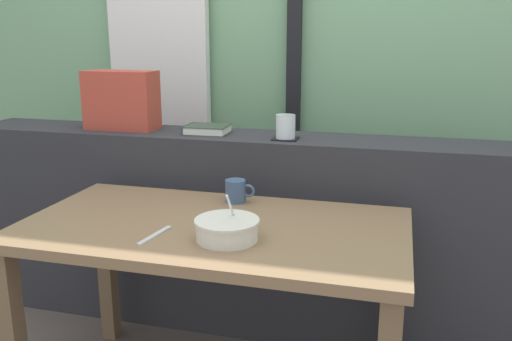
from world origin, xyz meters
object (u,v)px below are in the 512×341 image
at_px(closed_book, 207,129).
at_px(fork_utensil, 155,235).
at_px(coaster_square, 285,139).
at_px(soup_bowl, 227,229).
at_px(throw_pillow, 121,100).
at_px(ceramic_mug, 236,191).
at_px(breakfast_table, 213,251).
at_px(juice_glass, 286,127).

relative_size(closed_book, fork_utensil, 1.11).
relative_size(coaster_square, soup_bowl, 0.50).
relative_size(throw_pillow, ceramic_mug, 2.83).
bearing_deg(ceramic_mug, breakfast_table, -91.00).
bearing_deg(coaster_square, closed_book, 172.52).
bearing_deg(fork_utensil, closed_book, 105.60).
xyz_separation_m(juice_glass, closed_book, (-0.36, 0.05, -0.03)).
bearing_deg(juice_glass, closed_book, 172.52).
bearing_deg(juice_glass, soup_bowl, -93.85).
bearing_deg(juice_glass, breakfast_table, -104.46).
bearing_deg(closed_book, throw_pillow, 179.52).
relative_size(breakfast_table, closed_book, 6.79).
distance_m(juice_glass, throw_pillow, 0.77).
height_order(coaster_square, juice_glass, juice_glass).
distance_m(coaster_square, ceramic_mug, 0.34).
distance_m(juice_glass, soup_bowl, 0.68).
bearing_deg(ceramic_mug, coaster_square, 64.34).
relative_size(breakfast_table, soup_bowl, 6.42).
relative_size(coaster_square, juice_glass, 1.04).
xyz_separation_m(coaster_square, ceramic_mug, (-0.13, -0.27, -0.16)).
xyz_separation_m(juice_glass, throw_pillow, (-0.76, 0.05, 0.08)).
distance_m(breakfast_table, throw_pillow, 0.95).
relative_size(closed_book, ceramic_mug, 1.67).
distance_m(breakfast_table, ceramic_mug, 0.29).
xyz_separation_m(breakfast_table, juice_glass, (0.13, 0.52, 0.34)).
relative_size(breakfast_table, throw_pillow, 4.00).
bearing_deg(fork_utensil, ceramic_mug, 79.54).
height_order(closed_book, throw_pillow, throw_pillow).
height_order(closed_book, soup_bowl, closed_book).
xyz_separation_m(closed_book, fork_utensil, (0.09, -0.72, -0.21)).
bearing_deg(throw_pillow, juice_glass, -3.78).
relative_size(throw_pillow, soup_bowl, 1.60).
height_order(soup_bowl, fork_utensil, soup_bowl).
height_order(breakfast_table, closed_book, closed_book).
xyz_separation_m(soup_bowl, fork_utensil, (-0.23, -0.03, -0.03)).
distance_m(breakfast_table, soup_bowl, 0.20).
bearing_deg(fork_utensil, throw_pillow, 132.81).
bearing_deg(fork_utensil, soup_bowl, 16.78).
relative_size(juice_glass, soup_bowl, 0.48).
bearing_deg(coaster_square, soup_bowl, -93.85).
distance_m(soup_bowl, fork_utensil, 0.23).
xyz_separation_m(throw_pillow, ceramic_mug, (0.63, -0.32, -0.28)).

